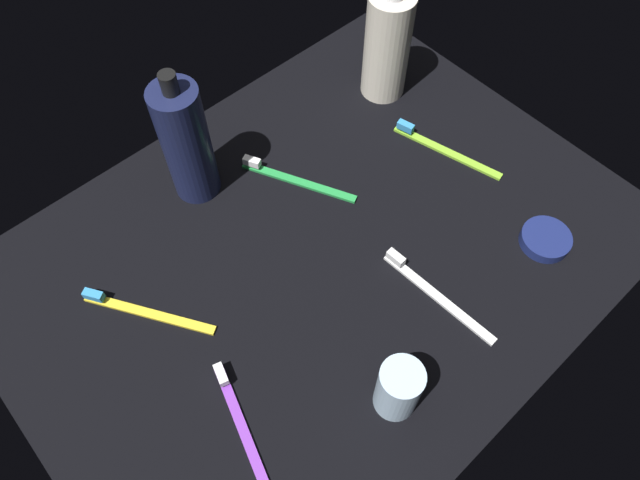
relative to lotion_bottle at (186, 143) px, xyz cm
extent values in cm
cube|color=black|center=(5.78, -20.37, -10.18)|extent=(84.00, 64.00, 1.20)
cylinder|color=#181E42|center=(0.00, 0.00, -0.18)|extent=(6.57, 6.57, 18.81)
cylinder|color=black|center=(0.00, 0.00, 10.63)|extent=(2.20, 2.20, 2.80)
cylinder|color=silver|center=(34.41, -4.01, -0.85)|extent=(7.10, 7.10, 17.46)
cylinder|color=silver|center=(-1.51, -41.63, -5.09)|extent=(5.11, 5.11, 8.98)
cube|color=white|center=(12.51, -36.05, -9.13)|extent=(2.22, 18.04, 0.90)
cube|color=white|center=(12.09, -28.57, -8.08)|extent=(1.25, 2.66, 1.20)
cube|color=yellow|center=(-16.89, -12.62, -9.13)|extent=(10.64, 15.85, 0.90)
cube|color=#338CCC|center=(-20.90, -6.29, -8.08)|extent=(2.32, 2.79, 1.20)
cube|color=#8CD133|center=(31.99, -20.49, -9.13)|extent=(5.68, 17.72, 0.90)
cube|color=#338CCC|center=(30.11, -13.23, -8.08)|extent=(1.72, 2.79, 1.20)
cube|color=green|center=(11.38, -9.45, -9.13)|extent=(9.05, 16.67, 0.90)
cube|color=white|center=(8.06, -2.73, -8.08)|extent=(2.14, 2.82, 1.20)
cube|color=purple|center=(-17.24, -32.94, -9.13)|extent=(6.37, 17.57, 0.90)
cube|color=white|center=(-15.06, -25.76, -8.08)|extent=(1.81, 2.81, 1.20)
cylinder|color=navy|center=(29.83, -40.17, -8.77)|extent=(6.91, 6.91, 1.63)
camera|label=1|loc=(-21.79, -50.86, 60.18)|focal=33.01mm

